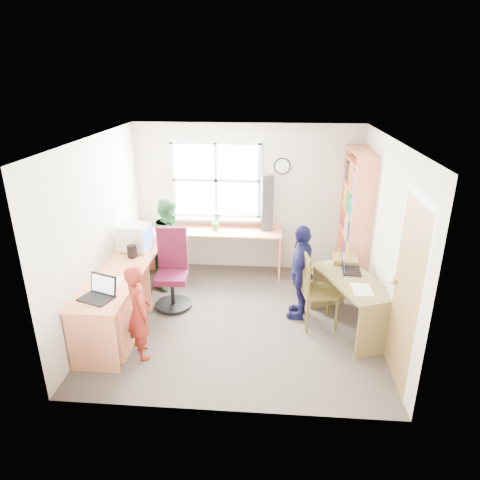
{
  "coord_description": "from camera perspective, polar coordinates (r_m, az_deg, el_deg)",
  "views": [
    {
      "loc": [
        0.41,
        -4.99,
        3.12
      ],
      "look_at": [
        0.0,
        0.25,
        1.05
      ],
      "focal_mm": 32.0,
      "sensor_mm": 36.0,
      "label": 1
    }
  ],
  "objects": [
    {
      "name": "room",
      "position": [
        5.44,
        -0.01,
        1.05
      ],
      "size": [
        3.64,
        3.44,
        2.44
      ],
      "color": "#413933",
      "rests_on": "ground"
    },
    {
      "name": "l_desk",
      "position": [
        5.67,
        -13.82,
        -7.19
      ],
      "size": [
        2.38,
        2.95,
        0.75
      ],
      "color": "#FF9265",
      "rests_on": "ground"
    },
    {
      "name": "right_desk",
      "position": [
        5.62,
        14.68,
        -6.88
      ],
      "size": [
        0.98,
        1.35,
        0.71
      ],
      "rotation": [
        0.0,
        0.0,
        0.37
      ],
      "color": "olive",
      "rests_on": "ground"
    },
    {
      "name": "bookshelf",
      "position": [
        6.64,
        15.0,
        2.15
      ],
      "size": [
        0.3,
        1.02,
        2.1
      ],
      "color": "#FF9265",
      "rests_on": "ground"
    },
    {
      "name": "swivel_chair",
      "position": [
        6.09,
        -8.99,
        -4.42
      ],
      "size": [
        0.56,
        0.56,
        1.13
      ],
      "rotation": [
        0.0,
        0.0,
        0.08
      ],
      "color": "black",
      "rests_on": "ground"
    },
    {
      "name": "wooden_chair",
      "position": [
        5.59,
        9.81,
        -6.17
      ],
      "size": [
        0.51,
        0.51,
        1.02
      ],
      "rotation": [
        0.0,
        0.0,
        0.16
      ],
      "color": "brown",
      "rests_on": "ground"
    },
    {
      "name": "crt_monitor",
      "position": [
        6.21,
        -13.77,
        0.35
      ],
      "size": [
        0.43,
        0.4,
        0.38
      ],
      "rotation": [
        0.0,
        0.0,
        -0.14
      ],
      "color": "silver",
      "rests_on": "l_desk"
    },
    {
      "name": "laptop_left",
      "position": [
        5.1,
        -18.25,
        -6.67
      ],
      "size": [
        0.44,
        0.4,
        0.24
      ],
      "rotation": [
        0.0,
        0.0,
        -0.36
      ],
      "color": "black",
      "rests_on": "l_desk"
    },
    {
      "name": "laptop_right",
      "position": [
        5.72,
        14.18,
        -3.57
      ],
      "size": [
        0.28,
        0.33,
        0.22
      ],
      "rotation": [
        0.0,
        0.0,
        1.52
      ],
      "color": "black",
      "rests_on": "right_desk"
    },
    {
      "name": "speaker_a",
      "position": [
        6.0,
        -14.22,
        -1.5
      ],
      "size": [
        0.11,
        0.11,
        0.18
      ],
      "rotation": [
        0.0,
        0.0,
        -0.27
      ],
      "color": "black",
      "rests_on": "l_desk"
    },
    {
      "name": "speaker_b",
      "position": [
        6.47,
        -13.05,
        0.34
      ],
      "size": [
        0.1,
        0.1,
        0.19
      ],
      "rotation": [
        0.0,
        0.0,
        -0.09
      ],
      "color": "black",
      "rests_on": "l_desk"
    },
    {
      "name": "cd_tower",
      "position": [
        6.77,
        3.64,
        5.0
      ],
      "size": [
        0.2,
        0.19,
        0.91
      ],
      "rotation": [
        0.0,
        0.0,
        0.16
      ],
      "color": "black",
      "rests_on": "l_desk"
    },
    {
      "name": "game_box",
      "position": [
        6.0,
        13.84,
        -2.52
      ],
      "size": [
        0.35,
        0.35,
        0.07
      ],
      "rotation": [
        0.0,
        0.0,
        -0.09
      ],
      "color": "red",
      "rests_on": "right_desk"
    },
    {
      "name": "paper_a",
      "position": [
        5.42,
        -16.8,
        -5.4
      ],
      "size": [
        0.25,
        0.33,
        0.0
      ],
      "rotation": [
        0.0,
        0.0,
        -0.12
      ],
      "color": "white",
      "rests_on": "l_desk"
    },
    {
      "name": "paper_b",
      "position": [
        5.31,
        15.95,
        -6.36
      ],
      "size": [
        0.24,
        0.33,
        0.0
      ],
      "rotation": [
        0.0,
        0.0,
        0.03
      ],
      "color": "white",
      "rests_on": "right_desk"
    },
    {
      "name": "potted_plant",
      "position": [
        6.84,
        -3.21,
        2.45
      ],
      "size": [
        0.19,
        0.17,
        0.28
      ],
      "primitive_type": "imported",
      "rotation": [
        0.0,
        0.0,
        0.33
      ],
      "color": "#2D722F",
      "rests_on": "l_desk"
    },
    {
      "name": "person_red",
      "position": [
        5.07,
        -13.31,
        -9.34
      ],
      "size": [
        0.45,
        0.5,
        1.15
      ],
      "primitive_type": "imported",
      "rotation": [
        0.0,
        0.0,
        2.11
      ],
      "color": "maroon",
      "rests_on": "ground"
    },
    {
      "name": "person_green",
      "position": [
        6.61,
        -9.22,
        -0.32
      ],
      "size": [
        0.68,
        0.78,
        1.39
      ],
      "primitive_type": "imported",
      "rotation": [
        0.0,
        0.0,
        1.32
      ],
      "color": "#2A6A35",
      "rests_on": "ground"
    },
    {
      "name": "person_navy",
      "position": [
        5.72,
        8.16,
        -4.24
      ],
      "size": [
        0.47,
        0.82,
        1.31
      ],
      "primitive_type": "imported",
      "rotation": [
        0.0,
        0.0,
        -1.77
      ],
      "color": "#141541",
      "rests_on": "ground"
    }
  ]
}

